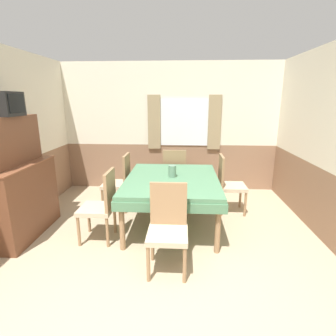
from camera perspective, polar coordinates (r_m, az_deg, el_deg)
wall_back at (r=5.48m, az=0.54°, el=8.79°), size 4.77×0.09×2.60m
wall_left at (r=4.35m, az=-31.75°, el=4.96°), size 0.05×4.20×2.60m
wall_right at (r=4.06m, az=31.83°, el=4.39°), size 0.05×4.20×2.60m
dining_table at (r=3.93m, az=0.90°, el=-3.55°), size 1.39×1.71×0.74m
chair_left_near at (r=3.64m, az=-14.27°, el=-7.56°), size 0.44×0.44×0.98m
chair_head_window at (r=5.00m, az=1.43°, el=-0.96°), size 0.44×0.44×0.98m
chair_head_near at (r=2.97m, az=-0.03°, el=-12.35°), size 0.44×0.44×0.98m
chair_right_far at (r=4.52m, az=12.96°, el=-3.05°), size 0.44×0.44×0.98m
chair_left_far at (r=4.59m, az=-10.43°, el=-2.67°), size 0.44×0.44×0.98m
sideboard at (r=4.13m, az=-29.66°, el=-3.57°), size 0.46×1.20×1.66m
tv at (r=3.95m, az=-31.80°, el=11.76°), size 0.29×0.38×0.31m
vase at (r=3.92m, az=0.94°, el=-0.70°), size 0.12×0.12×0.18m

